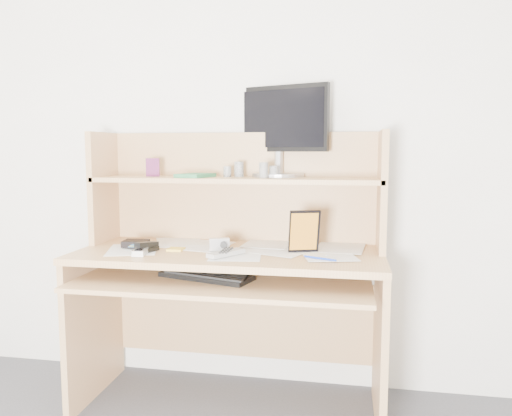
% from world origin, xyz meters
% --- Properties ---
extents(back_wall, '(3.60, 0.04, 2.50)m').
position_xyz_m(back_wall, '(0.00, 1.80, 1.25)').
color(back_wall, white).
rests_on(back_wall, floor).
extents(desk, '(1.40, 0.70, 1.30)m').
position_xyz_m(desk, '(0.00, 1.56, 0.69)').
color(desk, tan).
rests_on(desk, floor).
extents(paper_clutter, '(1.32, 0.54, 0.01)m').
position_xyz_m(paper_clutter, '(0.00, 1.48, 0.75)').
color(paper_clutter, white).
rests_on(paper_clutter, desk).
extents(keyboard, '(0.44, 0.26, 0.03)m').
position_xyz_m(keyboard, '(-0.07, 1.36, 0.66)').
color(keyboard, black).
rests_on(keyboard, desk).
extents(tv_remote, '(0.14, 0.19, 0.02)m').
position_xyz_m(tv_remote, '(0.02, 1.35, 0.77)').
color(tv_remote, '#9F9E9A').
rests_on(tv_remote, paper_clutter).
extents(flip_phone, '(0.06, 0.10, 0.02)m').
position_xyz_m(flip_phone, '(-0.36, 1.32, 0.77)').
color(flip_phone, silver).
rests_on(flip_phone, paper_clutter).
extents(stapler, '(0.08, 0.15, 0.04)m').
position_xyz_m(stapler, '(-0.36, 1.37, 0.78)').
color(stapler, black).
rests_on(stapler, paper_clutter).
extents(wallet, '(0.12, 0.10, 0.03)m').
position_xyz_m(wallet, '(-0.46, 1.48, 0.77)').
color(wallet, black).
rests_on(wallet, paper_clutter).
extents(sticky_note_pad, '(0.07, 0.07, 0.01)m').
position_xyz_m(sticky_note_pad, '(-0.25, 1.45, 0.75)').
color(sticky_note_pad, yellow).
rests_on(sticky_note_pad, desk).
extents(digital_camera, '(0.10, 0.07, 0.06)m').
position_xyz_m(digital_camera, '(-0.04, 1.46, 0.78)').
color(digital_camera, silver).
rests_on(digital_camera, paper_clutter).
extents(game_case, '(0.13, 0.06, 0.19)m').
position_xyz_m(game_case, '(0.34, 1.48, 0.85)').
color(game_case, black).
rests_on(game_case, paper_clutter).
extents(blue_pen, '(0.14, 0.07, 0.01)m').
position_xyz_m(blue_pen, '(0.42, 1.35, 0.76)').
color(blue_pen, '#1839B7').
rests_on(blue_pen, paper_clutter).
extents(card_box, '(0.07, 0.04, 0.09)m').
position_xyz_m(card_box, '(-0.43, 1.64, 1.13)').
color(card_box, '#A81E16').
rests_on(card_box, desk).
extents(shelf_book, '(0.17, 0.21, 0.02)m').
position_xyz_m(shelf_book, '(-0.19, 1.60, 1.09)').
color(shelf_book, '#35864D').
rests_on(shelf_book, desk).
extents(chip_stack_a, '(0.05, 0.05, 0.05)m').
position_xyz_m(chip_stack_a, '(-0.05, 1.66, 1.11)').
color(chip_stack_a, black).
rests_on(chip_stack_a, desk).
extents(chip_stack_b, '(0.06, 0.06, 0.07)m').
position_xyz_m(chip_stack_b, '(0.00, 1.68, 1.12)').
color(chip_stack_b, white).
rests_on(chip_stack_b, desk).
extents(chip_stack_c, '(0.06, 0.06, 0.06)m').
position_xyz_m(chip_stack_c, '(0.18, 1.64, 1.11)').
color(chip_stack_c, black).
rests_on(chip_stack_c, desk).
extents(chip_stack_d, '(0.05, 0.05, 0.07)m').
position_xyz_m(chip_stack_d, '(0.14, 1.58, 1.12)').
color(chip_stack_d, white).
rests_on(chip_stack_d, desk).
extents(monitor, '(0.50, 0.26, 0.45)m').
position_xyz_m(monitor, '(0.19, 1.75, 1.32)').
color(monitor, '#B1B1B6').
rests_on(monitor, desk).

